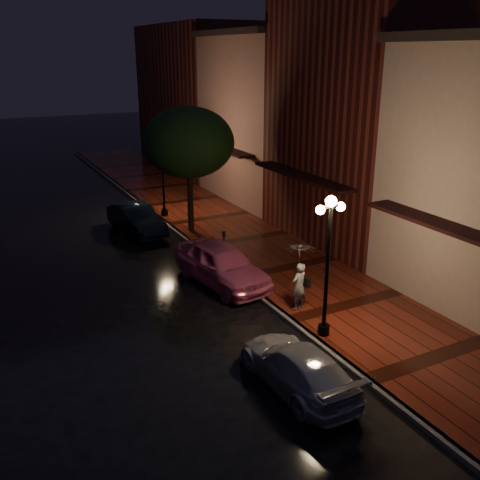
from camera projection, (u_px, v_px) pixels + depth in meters
ground at (238, 281)px, 20.23m from camera, size 120.00×120.00×0.00m
sidewalk at (288, 269)px, 21.18m from camera, size 4.50×60.00×0.15m
curb at (238, 279)px, 20.20m from camera, size 0.25×60.00×0.15m
storefront_mid at (360, 118)px, 23.11m from camera, size 5.00×8.00×11.00m
storefront_far at (267, 121)px, 30.14m from camera, size 5.00×8.00×9.00m
storefront_extra at (197, 99)px, 38.34m from camera, size 5.00×12.00×10.00m
streetlamp_near at (328, 259)px, 15.33m from camera, size 0.96×0.36×4.31m
streetlamp_far at (162, 169)px, 27.04m from camera, size 0.96×0.36×4.31m
street_tree at (189, 145)px, 24.09m from camera, size 4.16×4.16×5.80m
pink_car at (222, 264)px, 19.79m from camera, size 2.44×4.77×1.55m
navy_car at (136, 219)px, 25.43m from camera, size 1.92×4.26×1.36m
silver_car at (298, 367)px, 13.68m from camera, size 1.72×4.04×1.16m
woman_with_umbrella at (300, 267)px, 17.23m from camera, size 0.94×0.96×2.27m
parking_meter at (224, 244)px, 21.19m from camera, size 0.15×0.14×1.39m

